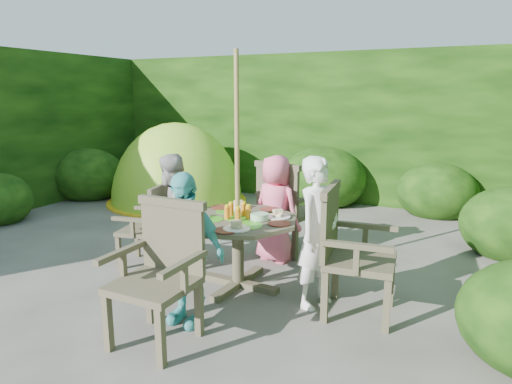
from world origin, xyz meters
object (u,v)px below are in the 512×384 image
at_px(child_left, 171,214).
at_px(dome_tent, 177,201).
at_px(child_right, 318,233).
at_px(patio_table, 238,229).
at_px(garden_chair_front, 160,270).
at_px(garden_chair_right, 350,250).
at_px(garden_chair_back, 286,206).
at_px(garden_chair_left, 150,224).
at_px(child_front, 185,249).
at_px(child_back, 276,209).
at_px(parasol_pole, 237,174).

distance_m(child_left, dome_tent, 3.28).
relative_size(child_right, dome_tent, 0.48).
height_order(patio_table, child_right, child_right).
relative_size(garden_chair_front, child_left, 0.82).
relative_size(garden_chair_right, dome_tent, 0.38).
relative_size(garden_chair_back, garden_chair_front, 1.03).
bearing_deg(garden_chair_left, child_front, 38.63).
height_order(garden_chair_front, child_back, child_back).
xyz_separation_m(child_right, child_front, (-0.85, -0.75, -0.04)).
xyz_separation_m(child_left, child_front, (0.75, -0.85, 0.00)).
bearing_deg(child_left, child_right, 91.39).
bearing_deg(parasol_pole, child_back, 86.35).
distance_m(parasol_pole, child_right, 0.92).
relative_size(child_left, dome_tent, 0.45).
distance_m(parasol_pole, child_left, 0.94).
height_order(child_left, dome_tent, dome_tent).
relative_size(patio_table, garden_chair_back, 1.20).
bearing_deg(child_front, garden_chair_left, 144.65).
bearing_deg(garden_chair_right, child_back, 43.82).
distance_m(garden_chair_left, dome_tent, 3.06).
xyz_separation_m(garden_chair_left, child_right, (1.90, -0.14, 0.20)).
distance_m(garden_chair_right, garden_chair_back, 1.56).
bearing_deg(patio_table, dome_tent, 133.94).
distance_m(garden_chair_right, child_left, 1.89).
distance_m(parasol_pole, dome_tent, 3.92).
distance_m(garden_chair_right, garden_chair_left, 2.20).
bearing_deg(child_back, patio_table, 101.73).
height_order(garden_chair_right, garden_chair_front, garden_chair_right).
distance_m(garden_chair_right, dome_tent, 4.67).
height_order(patio_table, child_left, child_left).
relative_size(garden_chair_right, garden_chair_front, 1.03).
bearing_deg(child_back, garden_chair_left, 46.64).
distance_m(child_right, dome_tent, 4.44).
distance_m(child_right, child_left, 1.60).
distance_m(patio_table, child_back, 0.80).
xyz_separation_m(garden_chair_left, child_front, (1.05, -0.89, 0.16)).
xyz_separation_m(child_left, dome_tent, (-1.81, 2.66, -0.61)).
relative_size(garden_chair_right, child_front, 0.84).
bearing_deg(child_left, dome_tent, -140.73).
relative_size(parasol_pole, garden_chair_right, 2.12).
relative_size(garden_chair_right, child_left, 0.85).
height_order(garden_chair_left, child_left, child_left).
height_order(patio_table, parasol_pole, parasol_pole).
xyz_separation_m(patio_table, child_front, (-0.05, -0.80, 0.05)).
relative_size(patio_table, parasol_pole, 0.56).
bearing_deg(dome_tent, child_back, -52.10).
distance_m(garden_chair_front, child_front, 0.30).
xyz_separation_m(garden_chair_front, child_right, (0.87, 1.04, 0.12)).
height_order(garden_chair_front, child_front, child_front).
xyz_separation_m(parasol_pole, child_right, (0.80, -0.05, -0.44)).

